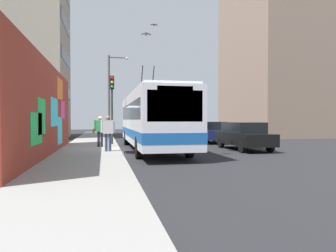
# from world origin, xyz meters

# --- Properties ---
(ground_plane) EXTENTS (80.00, 80.00, 0.00)m
(ground_plane) POSITION_xyz_m (0.00, 0.00, 0.00)
(ground_plane) COLOR #232326
(sidewalk_slab) EXTENTS (48.00, 3.20, 0.15)m
(sidewalk_slab) POSITION_xyz_m (0.00, 1.60, 0.07)
(sidewalk_slab) COLOR gray
(sidewalk_slab) RESTS_ON ground_plane
(graffiti_wall) EXTENTS (14.28, 0.32, 4.26)m
(graffiti_wall) POSITION_xyz_m (-3.85, 3.35, 2.13)
(graffiti_wall) COLOR maroon
(graffiti_wall) RESTS_ON ground_plane
(building_far_left) EXTENTS (8.35, 9.67, 20.97)m
(building_far_left) POSITION_xyz_m (12.67, 9.20, 10.48)
(building_far_left) COLOR #9E937F
(building_far_left) RESTS_ON ground_plane
(building_far_right) EXTENTS (12.40, 7.56, 16.64)m
(building_far_right) POSITION_xyz_m (12.94, -17.00, 8.32)
(building_far_right) COLOR gray
(building_far_right) RESTS_ON ground_plane
(city_bus) EXTENTS (12.49, 2.58, 5.02)m
(city_bus) POSITION_xyz_m (-0.97, -1.80, 1.80)
(city_bus) COLOR silver
(city_bus) RESTS_ON ground_plane
(parked_car_black) EXTENTS (4.71, 1.79, 1.58)m
(parked_car_black) POSITION_xyz_m (-1.91, -7.00, 0.83)
(parked_car_black) COLOR black
(parked_car_black) RESTS_ON ground_plane
(parked_car_navy) EXTENTS (4.10, 1.88, 1.58)m
(parked_car_navy) POSITION_xyz_m (3.77, -7.00, 0.83)
(parked_car_navy) COLOR navy
(parked_car_navy) RESTS_ON ground_plane
(parked_car_dark_gray) EXTENTS (4.76, 1.82, 1.58)m
(parked_car_dark_gray) POSITION_xyz_m (9.76, -7.00, 0.84)
(parked_car_dark_gray) COLOR #38383D
(parked_car_dark_gray) RESTS_ON ground_plane
(pedestrian_at_curb) EXTENTS (0.24, 0.71, 1.79)m
(pedestrian_at_curb) POSITION_xyz_m (-2.81, 0.66, 1.21)
(pedestrian_at_curb) COLOR #2D3F59
(pedestrian_at_curb) RESTS_ON sidewalk_slab
(pedestrian_midblock) EXTENTS (0.24, 0.78, 1.78)m
(pedestrian_midblock) POSITION_xyz_m (0.04, 1.09, 1.21)
(pedestrian_midblock) COLOR #1E1E2D
(pedestrian_midblock) RESTS_ON sidewalk_slab
(traffic_light) EXTENTS (0.49, 0.28, 4.41)m
(traffic_light) POSITION_xyz_m (1.82, 0.35, 3.10)
(traffic_light) COLOR #2D382D
(traffic_light) RESTS_ON sidewalk_slab
(street_lamp) EXTENTS (0.44, 1.70, 6.88)m
(street_lamp) POSITION_xyz_m (7.82, 0.27, 4.08)
(street_lamp) COLOR #4C4C51
(street_lamp) RESTS_ON sidewalk_slab
(flying_pigeons) EXTENTS (11.72, 3.22, 2.65)m
(flying_pigeons) POSITION_xyz_m (-2.11, -1.54, 7.71)
(flying_pigeons) COLOR #47474C
(curbside_puddle) EXTENTS (1.57, 1.57, 0.00)m
(curbside_puddle) POSITION_xyz_m (-2.12, -0.60, 0.00)
(curbside_puddle) COLOR black
(curbside_puddle) RESTS_ON ground_plane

